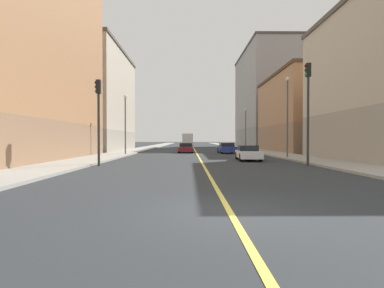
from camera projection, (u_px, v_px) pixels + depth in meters
ground_plane at (230, 213)px, 7.47m from camera, size 400.00×400.00×0.00m
sidewalk_left at (245, 149)px, 56.56m from camera, size 3.57×168.00×0.15m
sidewalk_right at (143, 149)px, 56.37m from camera, size 3.57×168.00×0.15m
lane_center_stripe at (194, 149)px, 56.46m from camera, size 0.16×154.00×0.01m
building_left_mid at (312, 113)px, 44.80m from camera, size 11.59×18.46×10.88m
building_left_far at (270, 99)px, 67.90m from camera, size 11.59×24.93×20.75m
building_right_midblock at (86, 101)px, 47.77m from camera, size 11.59×20.23×15.19m
traffic_light_left_near at (308, 100)px, 20.80m from camera, size 0.40×0.32×6.78m
traffic_light_right_near at (98, 110)px, 20.67m from camera, size 0.40×0.32×5.65m
street_lamp_left_near at (287, 109)px, 28.34m from camera, size 0.36×0.36×7.22m
street_lamp_right_near at (125, 118)px, 34.32m from camera, size 0.36×0.36×6.44m
street_lamp_left_far at (246, 124)px, 49.18m from camera, size 0.36×0.36×6.41m
car_maroon at (186, 148)px, 41.03m from camera, size 1.94×4.40×1.26m
car_blue at (227, 148)px, 39.46m from camera, size 2.09×4.11×1.32m
car_white at (248, 153)px, 26.16m from camera, size 1.91×4.58×1.24m
box_truck at (188, 140)px, 69.77m from camera, size 2.37×6.53×2.97m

